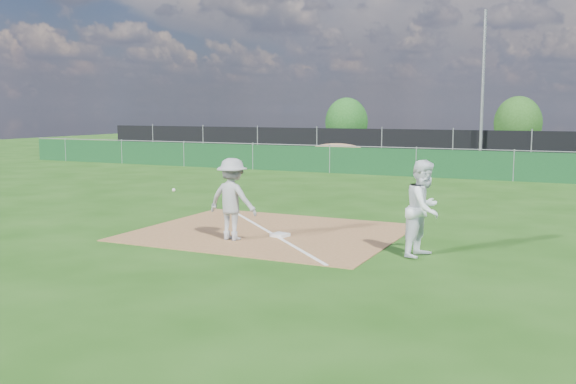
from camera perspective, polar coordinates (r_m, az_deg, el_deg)
The scene contains 16 objects.
ground at distance 23.48m, azimuth 8.31°, elevation 0.19°, with size 90.00×90.00×0.00m, color #1B470F.
infield_dirt at distance 15.20m, azimuth -1.74°, elevation -3.60°, with size 6.00×5.00×0.02m, color brown.
foul_line at distance 15.20m, azimuth -1.74°, elevation -3.54°, with size 0.08×7.00×0.01m, color white.
green_fence at distance 28.21m, azimuth 11.32°, elevation 2.54°, with size 44.00×0.05×1.20m, color #103B1B.
dirt_mound at distance 33.05m, azimuth 4.36°, elevation 3.32°, with size 3.38×2.60×1.17m, color #956E48.
black_fence at distance 35.99m, azimuth 14.44°, elevation 3.94°, with size 46.00×0.04×1.80m, color black.
parking_lot at distance 40.96m, azimuth 15.74°, elevation 3.03°, with size 46.00×9.00×0.01m, color black.
light_pole at distance 35.40m, azimuth 16.92°, elevation 8.83°, with size 0.16×0.16×8.00m, color slate.
first_base at distance 14.64m, azimuth -0.72°, elevation -3.83°, with size 0.34×0.34×0.07m, color silver.
play_at_first at distance 14.21m, azimuth -4.97°, elevation -0.64°, with size 2.26×0.74×1.82m.
runner at distance 12.90m, azimuth 12.00°, elevation -1.45°, with size 0.93×0.73×1.92m, color white.
car_left at distance 42.41m, azimuth 6.03°, elevation 4.39°, with size 1.70×4.22×1.44m, color #A2A4AA.
car_mid at distance 40.42m, azimuth 15.42°, elevation 4.12°, with size 1.67×4.79×1.58m, color black.
car_right at distance 40.56m, azimuth 21.48°, elevation 3.69°, with size 1.82×4.48×1.30m, color black.
tree_left at distance 48.42m, azimuth 5.22°, elevation 6.20°, with size 3.18×3.18×3.78m.
tree_mid at distance 47.09m, azimuth 19.76°, elevation 5.79°, with size 3.21×3.21×3.81m.
Camera 1 is at (6.80, -12.28, 2.90)m, focal length 40.00 mm.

